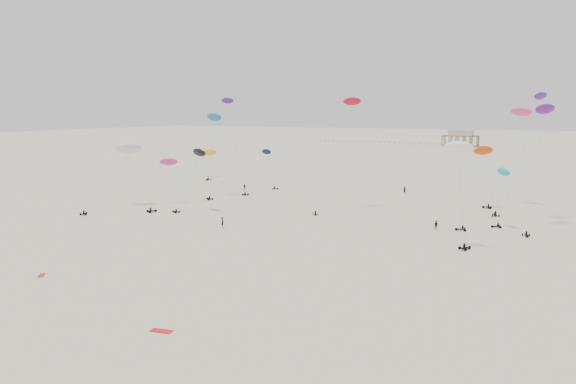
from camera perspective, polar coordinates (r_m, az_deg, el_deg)
The scene contains 23 objects.
ground_plane at distance 208.40m, azimuth 13.51°, elevation 2.12°, with size 900.00×900.00×0.00m, color beige.
pavilion_main at distance 357.10m, azimuth 17.14°, elevation 5.16°, with size 21.00×13.00×9.80m.
pier_fence at distance 368.71m, azimuth 9.08°, elevation 4.98°, with size 80.20×0.20×1.50m.
rig_0 at distance 113.38m, azimuth 24.40°, elevation 5.80°, with size 4.70×15.59×24.10m.
rig_1 at distance 130.55m, azimuth -12.54°, elevation 1.58°, with size 7.51×14.83×14.92m.
rig_2 at distance 118.27m, azimuth 23.29°, elevation 5.81°, with size 8.42×15.37×26.81m.
rig_4 at distance 123.14m, azimuth 5.81°, elevation 7.01°, with size 6.54×14.98×25.65m.
rig_5 at distance 145.89m, azimuth -5.64°, elevation 6.53°, with size 8.67×3.18×25.05m.
rig_6 at distance 183.71m, azimuth -8.06°, elevation 3.50°, with size 8.71×12.14×12.03m.
rig_7 at distance 129.55m, azimuth 19.47°, elevation 2.60°, with size 7.49×13.01×15.35m.
rig_8 at distance 108.83m, azimuth 19.74°, elevation 0.09°, with size 8.99×8.61×12.42m.
rig_9 at distance 137.51m, azimuth 22.10°, elevation 6.08°, with size 9.32×11.87×23.19m.
rig_10 at distance 161.13m, azimuth -1.98°, elevation 3.19°, with size 9.44×9.16×13.04m.
rig_11 at distance 121.92m, azimuth -9.42°, elevation 2.98°, with size 6.76×7.05×13.84m.
rig_12 at distance 132.14m, azimuth -16.30°, elevation 3.69°, with size 6.35×18.02×17.99m.
rig_13 at distance 91.67m, azimuth 17.10°, elevation 1.86°, with size 5.30×3.41×17.16m.
rig_14 at distance 142.55m, azimuth -7.60°, elevation 6.25°, with size 6.73×9.92×21.29m.
spectator_0 at distance 105.90m, azimuth -6.66°, elevation -3.57°, with size 0.84×0.58×2.30m, color black.
spectator_1 at distance 106.70m, azimuth 14.80°, elevation -3.70°, with size 0.92×0.53×1.88m, color black.
spectator_2 at distance 154.72m, azimuth -4.43°, elevation 0.24°, with size 1.13×0.61×1.91m, color black.
spectator_3 at distance 150.33m, azimuth 11.75°, elevation -0.15°, with size 0.83×0.57×2.27m, color black.
grounded_kite_a at distance 58.65m, azimuth -12.73°, elevation -13.64°, with size 2.20×0.90×0.08m, color red.
grounded_kite_b at distance 81.89m, azimuth -23.76°, elevation -7.79°, with size 1.80×0.70×0.07m, color #B51B0B.
Camera 1 is at (43.70, -2.61, 21.75)m, focal length 35.00 mm.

